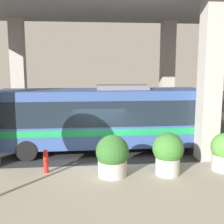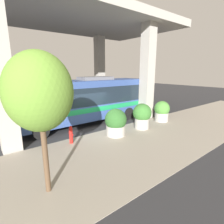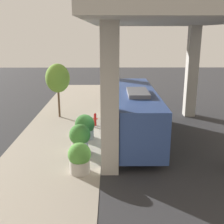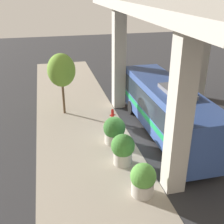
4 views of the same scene
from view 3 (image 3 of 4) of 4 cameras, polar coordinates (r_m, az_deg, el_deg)
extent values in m
plane|color=#2D2D30|center=(20.05, -1.86, -4.97)|extent=(80.00, 80.00, 0.00)
cube|color=gray|center=(20.35, -10.36, -4.89)|extent=(6.00, 40.00, 0.02)
cube|color=#ADA89E|center=(13.93, -0.46, 2.16)|extent=(0.90, 0.90, 7.68)
cube|color=#ADA89E|center=(24.14, -0.44, 8.06)|extent=(0.90, 0.90, 7.68)
cube|color=#ADA89E|center=(25.13, 15.90, 7.77)|extent=(0.90, 0.90, 7.68)
cube|color=#ADA89E|center=(19.05, 10.67, 18.17)|extent=(9.40, 18.38, 0.60)
cube|color=#334C8C|center=(19.34, 4.85, 0.08)|extent=(2.60, 10.62, 2.87)
cube|color=#19232D|center=(19.25, 4.88, 1.07)|extent=(2.64, 9.77, 1.26)
cube|color=#198C4C|center=(19.51, 4.81, -1.54)|extent=(2.64, 10.09, 0.34)
cube|color=slate|center=(17.94, 5.27, 3.93)|extent=(1.30, 2.65, 0.24)
cylinder|color=black|center=(23.22, 0.96, -0.70)|extent=(0.28, 1.00, 1.00)
cylinder|color=black|center=(23.41, 6.95, -0.68)|extent=(0.28, 1.00, 1.00)
cylinder|color=black|center=(16.49, 1.53, -7.87)|extent=(0.28, 1.00, 1.00)
cylinder|color=black|center=(16.75, 10.00, -7.73)|extent=(0.28, 1.00, 1.00)
cylinder|color=red|center=(22.19, -3.44, -1.70)|extent=(0.20, 0.20, 0.88)
sphere|color=red|center=(22.04, -3.46, -0.47)|extent=(0.19, 0.19, 0.19)
cylinder|color=red|center=(22.15, -3.83, -1.38)|extent=(0.12, 0.09, 0.09)
cylinder|color=red|center=(22.14, -3.06, -1.38)|extent=(0.12, 0.09, 0.09)
cylinder|color=#ADA89E|center=(17.48, -6.48, -6.92)|extent=(1.01, 1.01, 0.79)
sphere|color=#38722D|center=(17.20, -6.55, -4.61)|extent=(1.30, 1.30, 1.30)
sphere|color=#BF334C|center=(17.17, -6.15, -5.41)|extent=(0.35, 0.35, 0.35)
cylinder|color=#ADA89E|center=(19.63, -5.50, -4.46)|extent=(1.20, 1.20, 0.67)
sphere|color=#2D6028|center=(19.39, -5.55, -2.50)|extent=(1.37, 1.37, 1.37)
sphere|color=orange|center=(19.34, -5.12, -3.20)|extent=(0.42, 0.42, 0.42)
cylinder|color=#ADA89E|center=(15.11, -6.55, -10.91)|extent=(1.07, 1.07, 0.72)
sphere|color=#4C8C38|center=(14.81, -6.63, -8.51)|extent=(1.22, 1.22, 1.22)
sphere|color=#993F8C|center=(14.78, -6.13, -9.34)|extent=(0.37, 0.37, 0.37)
cylinder|color=brown|center=(24.59, -10.74, 2.14)|extent=(0.18, 0.18, 2.81)
ellipsoid|color=olive|center=(24.19, -10.98, 6.77)|extent=(2.03, 2.03, 2.43)
camera|label=1|loc=(23.41, -33.87, 6.68)|focal=45.00mm
camera|label=2|loc=(27.06, -22.01, 8.22)|focal=28.00mm
camera|label=4|loc=(6.78, -62.73, 24.73)|focal=45.00mm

